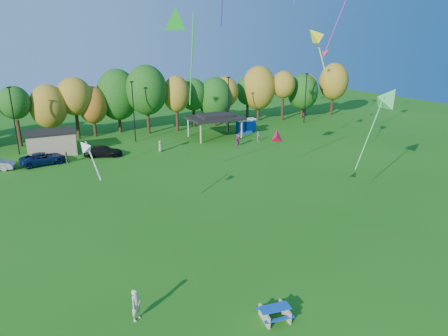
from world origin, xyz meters
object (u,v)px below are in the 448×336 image
porta_potties (247,126)px  car_d (103,151)px  car_c (43,159)px  kite_flyer (136,305)px  picnic_table (275,312)px

porta_potties → car_d: porta_potties is taller
car_c → kite_flyer: bearing=176.5°
porta_potties → kite_flyer: (-29.08, -38.34, -0.16)m
kite_flyer → car_c: 34.03m
porta_potties → car_d: bearing=-170.4°
picnic_table → kite_flyer: size_ratio=1.03×
kite_flyer → car_d: size_ratio=0.38×
porta_potties → kite_flyer: size_ratio=2.00×
porta_potties → picnic_table: porta_potties is taller
porta_potties → car_d: (-24.39, -4.14, -0.38)m
porta_potties → car_c: porta_potties is taller
picnic_table → porta_potties: bearing=70.9°
porta_potties → picnic_table: size_ratio=1.93×
kite_flyer → car_d: bearing=44.5°
porta_potties → car_c: 32.05m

